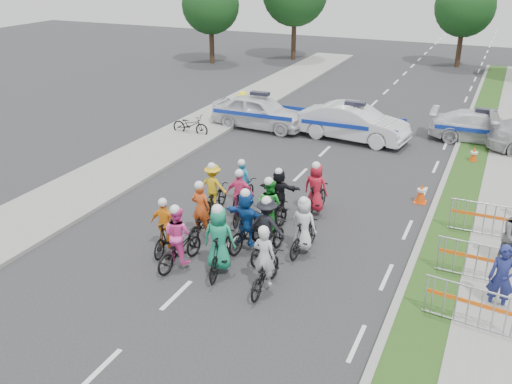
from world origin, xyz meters
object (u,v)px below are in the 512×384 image
at_px(rider_0, 265,268).
at_px(parked_bike, 190,125).
at_px(cone_1, 474,155).
at_px(barrier_2, 484,221).
at_px(police_car_1, 354,123).
at_px(marshal_hiviz, 243,107).
at_px(rider_3, 166,231).
at_px(police_car_2, 484,127).
at_px(rider_2, 179,243).
at_px(cone_0, 421,193).
at_px(rider_10, 214,192).
at_px(barrier_0, 468,308).
at_px(spectator_0, 502,279).
at_px(rider_4, 267,234).
at_px(rider_7, 304,231).
at_px(rider_6, 202,219).
at_px(rider_9, 241,201).
at_px(barrier_1, 476,263).
at_px(rider_8, 270,213).
at_px(tree_0, 211,5).
at_px(police_car_0, 260,112).
at_px(rider_11, 279,195).
at_px(rider_13, 316,194).
at_px(tree_4, 465,7).
at_px(rider_5, 247,223).
at_px(rider_1, 220,246).

bearing_deg(rider_0, parked_bike, -53.42).
bearing_deg(cone_1, barrier_2, -83.05).
bearing_deg(police_car_1, marshal_hiviz, 92.35).
distance_m(rider_3, police_car_2, 16.13).
xyz_separation_m(rider_2, cone_0, (5.29, 6.96, -0.35)).
relative_size(rider_10, barrier_0, 0.87).
bearing_deg(spectator_0, rider_4, 178.84).
xyz_separation_m(marshal_hiviz, cone_1, (10.93, -1.50, -0.44)).
bearing_deg(police_car_1, spectator_0, -142.38).
bearing_deg(marshal_hiviz, rider_7, 127.86).
distance_m(rider_6, rider_9, 1.57).
xyz_separation_m(barrier_1, barrier_2, (0.00, 2.70, 0.00)).
relative_size(cone_1, parked_bike, 0.38).
relative_size(rider_8, tree_0, 0.31).
height_order(police_car_2, cone_1, police_car_2).
height_order(rider_8, police_car_0, rider_8).
height_order(rider_3, cone_0, rider_3).
relative_size(barrier_2, parked_bike, 1.10).
bearing_deg(rider_6, parked_bike, -60.58).
bearing_deg(rider_4, barrier_0, 173.81).
distance_m(rider_0, cone_1, 12.54).
bearing_deg(rider_6, rider_8, -151.77).
xyz_separation_m(police_car_2, barrier_0, (0.70, -14.61, -0.11)).
relative_size(rider_11, barrier_0, 0.84).
bearing_deg(rider_0, rider_10, -48.44).
bearing_deg(police_car_2, rider_2, 153.28).
relative_size(rider_7, police_car_2, 0.38).
height_order(rider_13, tree_4, tree_4).
bearing_deg(rider_9, cone_0, -151.80).
relative_size(rider_5, rider_9, 1.06).
relative_size(rider_1, tree_0, 0.32).
distance_m(rider_10, police_car_2, 13.62).
xyz_separation_m(rider_5, rider_13, (1.05, 2.98, -0.07)).
relative_size(marshal_hiviz, barrier_0, 0.78).
xyz_separation_m(police_car_0, police_car_1, (4.60, -0.01, 0.01)).
bearing_deg(marshal_hiviz, parked_bike, 69.97).
relative_size(rider_7, rider_8, 0.92).
height_order(rider_5, police_car_2, rider_5).
height_order(rider_2, tree_4, tree_4).
height_order(rider_7, barrier_0, rider_7).
relative_size(rider_11, rider_13, 0.91).
distance_m(police_car_1, barrier_2, 9.74).
bearing_deg(cone_1, barrier_1, -85.04).
relative_size(rider_2, barrier_0, 0.94).
bearing_deg(rider_7, barrier_1, -169.29).
height_order(rider_0, barrier_2, rider_0).
bearing_deg(rider_5, rider_3, 38.62).
height_order(rider_2, rider_3, rider_2).
bearing_deg(cone_0, police_car_1, 124.20).
xyz_separation_m(rider_9, police_car_2, (6.35, 11.69, -0.02)).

